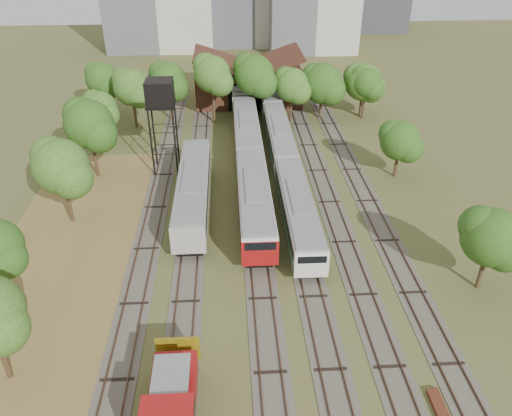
{
  "coord_description": "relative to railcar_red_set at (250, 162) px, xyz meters",
  "views": [
    {
      "loc": [
        -4.28,
        -19.24,
        26.3
      ],
      "look_at": [
        -1.96,
        20.15,
        2.5
      ],
      "focal_mm": 35.0,
      "sensor_mm": 36.0,
      "label": 1
    }
  ],
  "objects": [
    {
      "name": "shunter_locomotive",
      "position": [
        -6.0,
        -31.69,
        -0.18
      ],
      "size": [
        2.91,
        8.1,
        3.81
      ],
      "color": "black",
      "rests_on": "ground"
    },
    {
      "name": "tree_band_left",
      "position": [
        -18.29,
        -8.43,
        3.51
      ],
      "size": [
        7.62,
        64.99,
        8.94
      ],
      "color": "#382616",
      "rests_on": "ground"
    },
    {
      "name": "tree_band_right",
      "position": [
        17.06,
        -2.05,
        2.77
      ],
      "size": [
        5.38,
        42.42,
        7.4
      ],
      "color": "#382616",
      "rests_on": "ground"
    },
    {
      "name": "dry_grass_patch",
      "position": [
        -16.0,
        -22.86,
        -2.01
      ],
      "size": [
        14.0,
        60.0,
        0.04
      ],
      "primitive_type": "cube",
      "color": "brown",
      "rests_on": "ground"
    },
    {
      "name": "maintenance_shed",
      "position": [
        1.0,
        27.12,
        0.88
      ],
      "size": [
        16.45,
        11.55,
        7.58
      ],
      "color": "#3C1A16",
      "rests_on": "ground"
    },
    {
      "name": "tracks",
      "position": [
        1.33,
        -5.86,
        -1.99
      ],
      "size": [
        24.6,
        80.0,
        0.19
      ],
      "color": "#4C473D",
      "rests_on": "ground"
    },
    {
      "name": "water_tower",
      "position": [
        -9.57,
        2.81,
        6.9
      ],
      "size": [
        3.06,
        3.06,
        10.6
      ],
      "color": "black",
      "rests_on": "ground"
    },
    {
      "name": "tree_band_far",
      "position": [
        1.77,
        18.08,
        3.68
      ],
      "size": [
        37.35,
        7.8,
        9.42
      ],
      "color": "#382616",
      "rests_on": "ground"
    },
    {
      "name": "ground",
      "position": [
        2.0,
        -30.86,
        -2.03
      ],
      "size": [
        240.0,
        240.0,
        0.0
      ],
      "primitive_type": "plane",
      "color": "#475123",
      "rests_on": "ground"
    },
    {
      "name": "railcar_rear",
      "position": [
        0.0,
        27.25,
        0.07
      ],
      "size": [
        3.21,
        16.08,
        3.97
      ],
      "color": "black",
      "rests_on": "ground"
    },
    {
      "name": "railcar_red_set",
      "position": [
        0.0,
        0.0,
        0.0
      ],
      "size": [
        3.1,
        34.58,
        3.84
      ],
      "color": "black",
      "rests_on": "ground"
    },
    {
      "name": "old_grey_coach",
      "position": [
        -6.0,
        -6.25,
        0.04
      ],
      "size": [
        3.07,
        18.0,
        3.79
      ],
      "color": "black",
      "rests_on": "ground"
    },
    {
      "name": "railcar_green_set",
      "position": [
        4.0,
        7.08,
        -0.2
      ],
      "size": [
        2.81,
        52.08,
        3.46
      ],
      "color": "black",
      "rests_on": "ground"
    }
  ]
}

